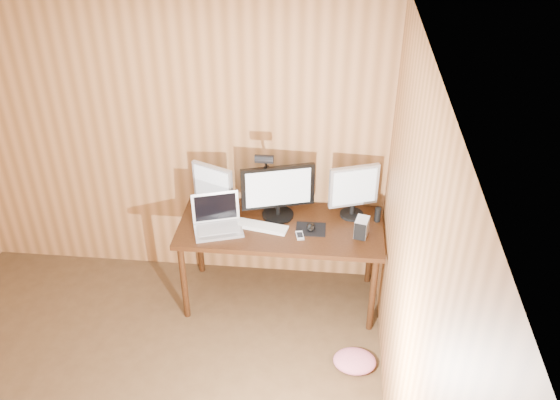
% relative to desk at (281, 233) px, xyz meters
% --- Properties ---
extents(room_shell, '(4.00, 4.00, 4.00)m').
position_rel_desk_xyz_m(room_shell, '(-0.93, -1.70, 0.62)').
color(room_shell, '#4A321C').
rests_on(room_shell, ground).
extents(desk, '(1.60, 0.70, 0.75)m').
position_rel_desk_xyz_m(desk, '(0.00, 0.00, 0.00)').
color(desk, black).
rests_on(desk, floor).
extents(monitor_center, '(0.57, 0.25, 0.45)m').
position_rel_desk_xyz_m(monitor_center, '(-0.03, 0.06, 0.36)').
color(monitor_center, black).
rests_on(monitor_center, desk).
extents(monitor_left, '(0.34, 0.18, 0.41)m').
position_rel_desk_xyz_m(monitor_left, '(-0.56, 0.10, 0.34)').
color(monitor_left, black).
rests_on(monitor_left, desk).
extents(monitor_right, '(0.39, 0.19, 0.45)m').
position_rel_desk_xyz_m(monitor_right, '(0.55, 0.12, 0.36)').
color(monitor_right, black).
rests_on(monitor_right, desk).
extents(laptop, '(0.44, 0.38, 0.26)m').
position_rel_desk_xyz_m(laptop, '(-0.49, -0.14, 0.19)').
color(laptop, silver).
rests_on(laptop, desk).
extents(keyboard, '(0.42, 0.20, 0.02)m').
position_rel_desk_xyz_m(keyboard, '(-0.14, -0.11, 0.13)').
color(keyboard, white).
rests_on(keyboard, desk).
extents(mousepad, '(0.23, 0.19, 0.00)m').
position_rel_desk_xyz_m(mousepad, '(0.24, -0.10, 0.12)').
color(mousepad, black).
rests_on(mousepad, desk).
extents(mouse, '(0.09, 0.12, 0.04)m').
position_rel_desk_xyz_m(mouse, '(0.24, -0.10, 0.14)').
color(mouse, black).
rests_on(mouse, mousepad).
extents(hard_drive, '(0.12, 0.15, 0.15)m').
position_rel_desk_xyz_m(hard_drive, '(0.63, -0.14, 0.20)').
color(hard_drive, silver).
rests_on(hard_drive, desk).
extents(phone, '(0.08, 0.12, 0.01)m').
position_rel_desk_xyz_m(phone, '(0.16, -0.20, 0.13)').
color(phone, silver).
rests_on(phone, desk).
extents(speaker, '(0.05, 0.05, 0.12)m').
position_rel_desk_xyz_m(speaker, '(0.76, 0.07, 0.18)').
color(speaker, black).
rests_on(speaker, desk).
extents(desk_lamp, '(0.14, 0.20, 0.62)m').
position_rel_desk_xyz_m(desk_lamp, '(-0.13, 0.07, 0.50)').
color(desk_lamp, black).
rests_on(desk_lamp, desk).
extents(fabric_pile, '(0.35, 0.30, 0.10)m').
position_rel_desk_xyz_m(fabric_pile, '(0.62, -0.77, -0.58)').
color(fabric_pile, '#CA6177').
rests_on(fabric_pile, floor).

